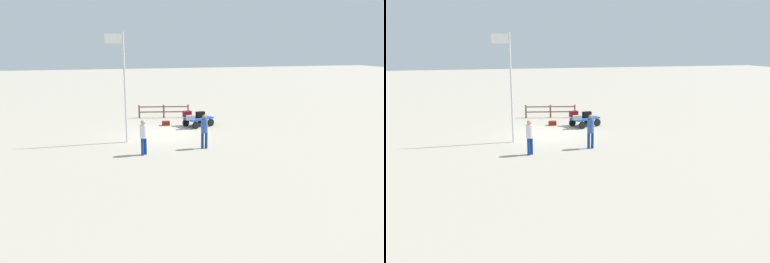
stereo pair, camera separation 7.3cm
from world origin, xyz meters
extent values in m
plane|color=#A99F8E|center=(0.00, 0.00, 0.00)|extent=(120.00, 120.00, 0.00)
cube|color=blue|center=(-2.50, -1.54, 0.53)|extent=(2.06, 1.66, 0.10)
cube|color=blue|center=(-1.72, -1.17, 0.53)|extent=(0.47, 0.86, 0.10)
cylinder|color=black|center=(-2.14, -0.81, 0.24)|extent=(0.48, 0.32, 0.48)
cylinder|color=black|center=(-1.71, -1.71, 0.24)|extent=(0.48, 0.32, 0.48)
cylinder|color=black|center=(-3.29, -1.37, 0.24)|extent=(0.48, 0.32, 0.48)
cylinder|color=black|center=(-2.86, -2.27, 0.24)|extent=(0.48, 0.32, 0.48)
cube|color=black|center=(-2.62, -1.49, 0.77)|extent=(0.60, 0.40, 0.39)
cube|color=gray|center=(-1.82, -0.91, 0.72)|extent=(0.52, 0.39, 0.28)
cube|color=maroon|center=(-1.85, -1.94, 0.77)|extent=(0.57, 0.45, 0.39)
cube|color=maroon|center=(-0.50, -2.34, 0.14)|extent=(0.51, 0.38, 0.28)
cylinder|color=navy|center=(-1.49, 3.69, 0.41)|extent=(0.14, 0.14, 0.83)
cylinder|color=navy|center=(-1.29, 3.69, 0.41)|extent=(0.14, 0.14, 0.83)
cylinder|color=#2C4F9F|center=(-1.39, 3.69, 1.18)|extent=(0.34, 0.34, 0.70)
sphere|color=#8B6D4E|center=(-1.39, 3.69, 1.64)|extent=(0.23, 0.23, 0.23)
cylinder|color=navy|center=(1.68, 4.03, 0.42)|extent=(0.14, 0.14, 0.85)
cylinder|color=navy|center=(1.84, 4.16, 0.42)|extent=(0.14, 0.14, 0.85)
cylinder|color=silver|center=(1.76, 4.09, 1.16)|extent=(0.50, 0.50, 0.63)
sphere|color=tan|center=(1.76, 4.09, 1.61)|extent=(0.25, 0.25, 0.25)
cylinder|color=silver|center=(2.35, 1.43, 2.92)|extent=(0.10, 0.10, 5.85)
cube|color=white|center=(2.84, 1.43, 5.50)|extent=(0.87, 0.10, 0.48)
cylinder|color=brown|center=(-2.58, -4.67, 0.47)|extent=(0.12, 0.12, 0.94)
cylinder|color=brown|center=(-0.85, -5.01, 0.47)|extent=(0.12, 0.12, 0.94)
cylinder|color=brown|center=(0.89, -5.34, 0.47)|extent=(0.12, 0.12, 0.94)
cube|color=brown|center=(-0.85, -5.01, 0.80)|extent=(3.49, 0.74, 0.08)
cube|color=brown|center=(-0.85, -5.01, 0.42)|extent=(3.49, 0.74, 0.08)
camera|label=1|loc=(3.88, 21.80, 5.27)|focal=35.57mm
camera|label=2|loc=(3.81, 21.82, 5.27)|focal=35.57mm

